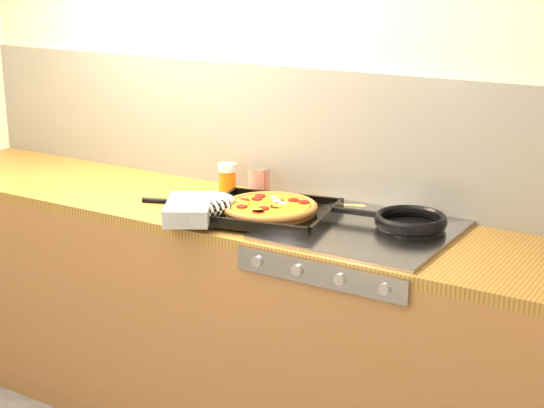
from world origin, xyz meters
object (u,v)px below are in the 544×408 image
Objects in this scene: pizza_on_tray at (248,208)px; juice_glass at (227,178)px; frying_pan at (409,222)px; tomato_can at (259,183)px.

juice_glass is (-0.27, 0.27, 0.01)m from pizza_on_tray.
pizza_on_tray is 1.40× the size of frying_pan.
frying_pan is 0.81m from juice_glass.
tomato_can reaches higher than pizza_on_tray.
pizza_on_tray is at bearing -44.28° from juice_glass.
tomato_can is 0.14m from juice_glass.
tomato_can is at bearing 115.26° from pizza_on_tray.
pizza_on_tray is 4.94× the size of tomato_can.
frying_pan is at bearing -5.98° from juice_glass.
frying_pan is 3.54× the size of tomato_can.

